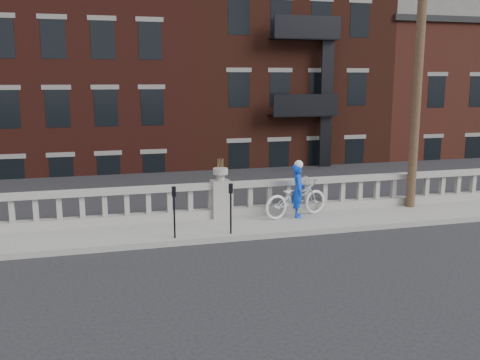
# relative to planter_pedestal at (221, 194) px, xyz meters

# --- Properties ---
(ground) EXTENTS (120.00, 120.00, 0.00)m
(ground) POSITION_rel_planter_pedestal_xyz_m (0.00, -3.95, -0.83)
(ground) COLOR black
(ground) RESTS_ON ground
(sidewalk) EXTENTS (32.00, 2.20, 0.15)m
(sidewalk) POSITION_rel_planter_pedestal_xyz_m (0.00, -0.95, -0.76)
(sidewalk) COLOR gray
(sidewalk) RESTS_ON ground
(balustrade) EXTENTS (28.00, 0.34, 1.03)m
(balustrade) POSITION_rel_planter_pedestal_xyz_m (0.00, 0.00, -0.19)
(balustrade) COLOR gray
(balustrade) RESTS_ON sidewalk
(planter_pedestal) EXTENTS (0.55, 0.55, 1.76)m
(planter_pedestal) POSITION_rel_planter_pedestal_xyz_m (0.00, 0.00, 0.00)
(planter_pedestal) COLOR gray
(planter_pedestal) RESTS_ON sidewalk
(lower_level) EXTENTS (80.00, 44.00, 20.80)m
(lower_level) POSITION_rel_planter_pedestal_xyz_m (0.56, 19.09, 1.80)
(lower_level) COLOR #605E59
(lower_level) RESTS_ON ground
(utility_pole) EXTENTS (1.60, 0.28, 10.00)m
(utility_pole) POSITION_rel_planter_pedestal_xyz_m (6.20, -0.35, 4.41)
(utility_pole) COLOR #422D1E
(utility_pole) RESTS_ON sidewalk
(parking_meter_b) EXTENTS (0.10, 0.09, 1.36)m
(parking_meter_b) POSITION_rel_planter_pedestal_xyz_m (-1.65, -1.80, 0.17)
(parking_meter_b) COLOR black
(parking_meter_b) RESTS_ON sidewalk
(parking_meter_c) EXTENTS (0.10, 0.09, 1.36)m
(parking_meter_c) POSITION_rel_planter_pedestal_xyz_m (-0.15, -1.80, 0.17)
(parking_meter_c) COLOR black
(parking_meter_c) RESTS_ON sidewalk
(bicycle) EXTENTS (2.28, 1.29, 1.13)m
(bicycle) POSITION_rel_planter_pedestal_xyz_m (2.18, -0.53, -0.11)
(bicycle) COLOR silver
(bicycle) RESTS_ON sidewalk
(cyclist) EXTENTS (0.54, 0.67, 1.60)m
(cyclist) POSITION_rel_planter_pedestal_xyz_m (2.22, -0.61, 0.12)
(cyclist) COLOR #0D3CCA
(cyclist) RESTS_ON sidewalk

